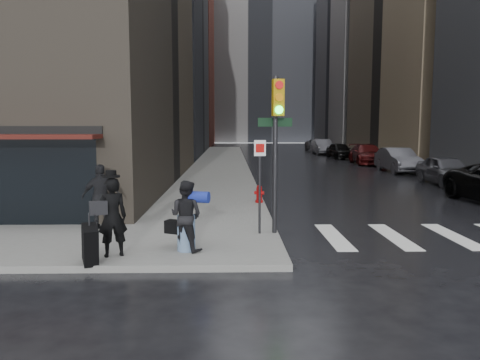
# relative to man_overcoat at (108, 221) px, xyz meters

# --- Properties ---
(ground) EXTENTS (140.00, 140.00, 0.00)m
(ground) POSITION_rel_man_overcoat_xyz_m (1.84, 1.40, -0.94)
(ground) COLOR black
(ground) RESTS_ON ground
(sidewalk_left) EXTENTS (4.00, 50.00, 0.15)m
(sidewalk_left) POSITION_rel_man_overcoat_xyz_m (1.84, 28.40, -0.86)
(sidewalk_left) COLOR slate
(sidewalk_left) RESTS_ON ground
(sidewalk_right) EXTENTS (3.00, 50.00, 0.15)m
(sidewalk_right) POSITION_rel_man_overcoat_xyz_m (15.34, 28.40, -0.86)
(sidewalk_right) COLOR slate
(sidewalk_right) RESTS_ON ground
(bldg_left_far) EXTENTS (22.00, 20.00, 26.00)m
(bldg_left_far) POSITION_rel_man_overcoat_xyz_m (-11.16, 63.40, 12.06)
(bldg_left_far) COLOR maroon
(bldg_left_far) RESTS_ON ground
(bldg_right_far) EXTENTS (22.00, 20.00, 25.00)m
(bldg_right_far) POSITION_rel_man_overcoat_xyz_m (27.84, 59.40, 11.56)
(bldg_right_far) COLOR slate
(bldg_right_far) RESTS_ON ground
(bldg_distant) EXTENTS (40.00, 12.00, 32.00)m
(bldg_distant) POSITION_rel_man_overcoat_xyz_m (7.84, 79.40, 15.06)
(bldg_distant) COLOR slate
(bldg_distant) RESTS_ON ground
(man_overcoat) EXTENTS (0.94, 1.23, 1.89)m
(man_overcoat) POSITION_rel_man_overcoat_xyz_m (0.00, 0.00, 0.00)
(man_overcoat) COLOR black
(man_overcoat) RESTS_ON ground
(man_jeans) EXTENTS (1.08, 0.95, 1.59)m
(man_jeans) POSITION_rel_man_overcoat_xyz_m (1.59, 0.55, 0.01)
(man_jeans) COLOR black
(man_jeans) RESTS_ON ground
(man_greycoat) EXTENTS (1.07, 0.52, 1.76)m
(man_greycoat) POSITION_rel_man_overcoat_xyz_m (-0.89, 2.80, 0.09)
(man_greycoat) COLOR black
(man_greycoat) RESTS_ON ground
(traffic_light) EXTENTS (1.00, 0.54, 4.04)m
(traffic_light) POSITION_rel_man_overcoat_xyz_m (3.72, 2.17, 1.82)
(traffic_light) COLOR black
(traffic_light) RESTS_ON ground
(fire_hydrant) EXTENTS (0.37, 0.28, 0.65)m
(fire_hydrant) POSITION_rel_man_overcoat_xyz_m (3.64, 7.15, -0.50)
(fire_hydrant) COLOR #920909
(fire_hydrant) RESTS_ON ground
(parked_car_1) EXTENTS (1.77, 4.33, 1.47)m
(parked_car_1) POSITION_rel_man_overcoat_xyz_m (13.43, 13.44, -0.20)
(parked_car_1) COLOR #434349
(parked_car_1) RESTS_ON ground
(parked_car_2) EXTENTS (1.68, 4.71, 1.55)m
(parked_car_2) POSITION_rel_man_overcoat_xyz_m (13.32, 19.88, -0.16)
(parked_car_2) COLOR #424248
(parked_car_2) RESTS_ON ground
(parked_car_3) EXTENTS (2.47, 5.41, 1.53)m
(parked_car_3) POSITION_rel_man_overcoat_xyz_m (13.22, 26.31, -0.17)
(parked_car_3) COLOR #3C0C0C
(parked_car_3) RESTS_ON ground
(parked_car_4) EXTENTS (1.97, 4.32, 1.44)m
(parked_car_4) POSITION_rel_man_overcoat_xyz_m (12.59, 32.75, -0.22)
(parked_car_4) COLOR black
(parked_car_4) RESTS_ON ground
(parked_car_5) EXTENTS (1.69, 4.80, 1.58)m
(parked_car_5) POSITION_rel_man_overcoat_xyz_m (12.27, 39.18, -0.15)
(parked_car_5) COLOR #404045
(parked_car_5) RESTS_ON ground
(parked_car_6) EXTENTS (2.74, 5.46, 1.48)m
(parked_car_6) POSITION_rel_man_overcoat_xyz_m (13.10, 45.62, -0.20)
(parked_car_6) COLOR #4E4E53
(parked_car_6) RESTS_ON ground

